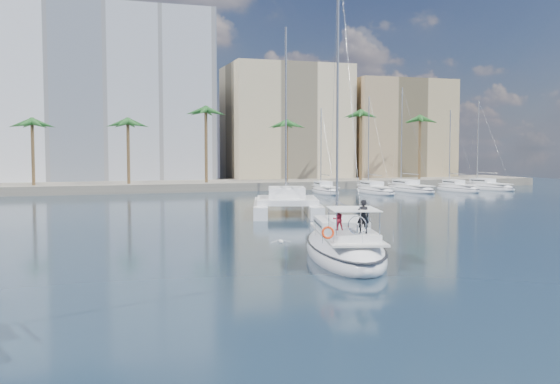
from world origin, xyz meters
name	(u,v)px	position (x,y,z in m)	size (l,w,h in m)	color
ground	(307,260)	(0.00, 0.00, 0.00)	(160.00, 160.00, 0.00)	black
quay	(163,186)	(0.00, 61.00, 0.60)	(120.00, 14.00, 1.20)	gray
building_modern	(76,98)	(-12.00, 73.00, 14.00)	(42.00, 16.00, 28.00)	white
building_beige	(286,126)	(22.00, 70.00, 10.00)	(20.00, 14.00, 20.00)	beige
building_tan_right	(396,132)	(42.00, 68.00, 9.00)	(18.00, 12.00, 18.00)	tan
palm_centre	(166,119)	(0.00, 57.00, 10.28)	(3.60, 3.60, 12.30)	brown
palm_right	(384,122)	(34.00, 57.00, 10.28)	(3.60, 3.60, 12.30)	brown
main_sloop	(344,247)	(2.31, 0.33, 0.56)	(7.00, 13.28, 18.81)	white
catamaran	(287,202)	(6.58, 23.29, 1.15)	(9.15, 13.24, 17.54)	white
seagull	(281,242)	(-1.40, 0.40, 1.04)	(1.17, 0.50, 0.22)	silver
moored_yacht_a	(325,193)	(20.00, 47.00, 0.00)	(2.72, 9.35, 11.90)	white
moored_yacht_b	(375,193)	(26.50, 45.00, 0.00)	(3.14, 10.78, 13.72)	white
moored_yacht_c	(410,191)	(33.00, 47.00, 0.00)	(3.55, 12.21, 15.54)	white
moored_yacht_d	(457,191)	(39.50, 45.00, 0.00)	(2.72, 9.35, 11.90)	white
moored_yacht_e	(487,189)	(46.00, 47.00, 0.00)	(3.14, 10.78, 13.72)	white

